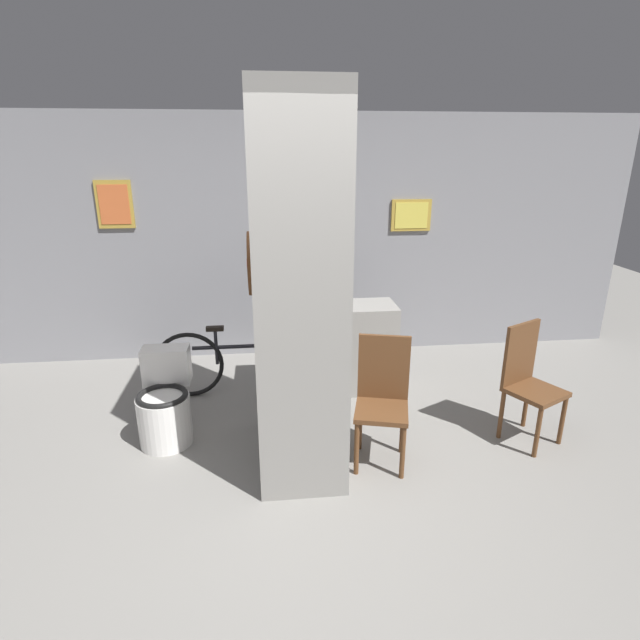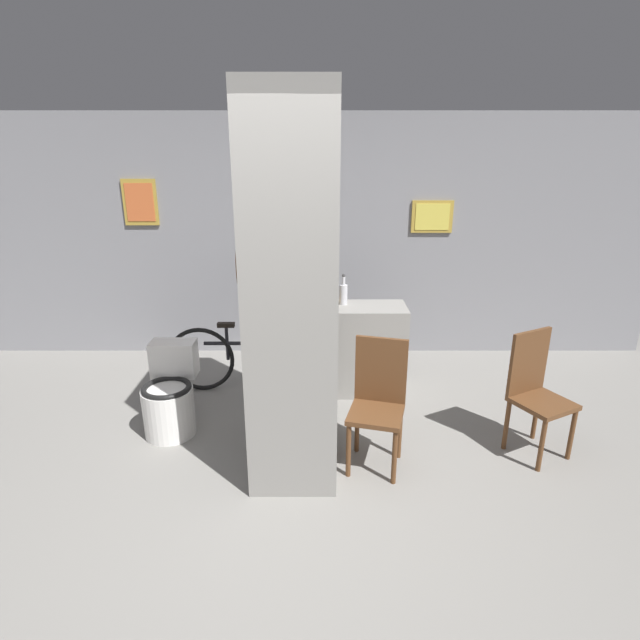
% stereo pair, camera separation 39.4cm
% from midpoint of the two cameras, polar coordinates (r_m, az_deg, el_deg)
% --- Properties ---
extents(ground_plane, '(14.00, 14.00, 0.00)m').
position_cam_midpoint_polar(ground_plane, '(3.57, -7.03, -19.83)').
color(ground_plane, gray).
extents(wall_back, '(8.00, 0.09, 2.60)m').
position_cam_midpoint_polar(wall_back, '(5.50, -7.40, 9.06)').
color(wall_back, gray).
rests_on(wall_back, ground_plane).
extents(pillar_center, '(0.62, 1.05, 2.60)m').
position_cam_midpoint_polar(pillar_center, '(3.44, -5.88, 3.21)').
color(pillar_center, gray).
rests_on(pillar_center, ground_plane).
extents(counter_shelf, '(1.12, 0.44, 0.85)m').
position_cam_midpoint_polar(counter_shelf, '(4.77, -0.56, -3.27)').
color(counter_shelf, gray).
rests_on(counter_shelf, ground_plane).
extents(toilet, '(0.41, 0.57, 0.71)m').
position_cam_midpoint_polar(toilet, '(4.26, -19.88, -9.22)').
color(toilet, white).
rests_on(toilet, ground_plane).
extents(chair_near_pillar, '(0.46, 0.46, 0.95)m').
position_cam_midpoint_polar(chair_near_pillar, '(3.69, 4.09, -8.74)').
color(chair_near_pillar, brown).
rests_on(chair_near_pillar, ground_plane).
extents(chair_by_doorway, '(0.51, 0.51, 0.95)m').
position_cam_midpoint_polar(chair_by_doorway, '(4.20, 20.26, -6.41)').
color(chair_by_doorway, brown).
rests_on(chair_by_doorway, ground_plane).
extents(bicycle, '(1.69, 0.42, 0.69)m').
position_cam_midpoint_polar(bicycle, '(4.80, -10.83, -4.67)').
color(bicycle, black).
rests_on(bicycle, ground_plane).
extents(bottle_tall, '(0.08, 0.08, 0.29)m').
position_cam_midpoint_polar(bottle_tall, '(4.66, -0.93, 3.10)').
color(bottle_tall, silver).
rests_on(bottle_tall, counter_shelf).
extents(bottle_short, '(0.09, 0.09, 0.24)m').
position_cam_midpoint_polar(bottle_short, '(4.66, -2.43, 2.80)').
color(bottle_short, olive).
rests_on(bottle_short, counter_shelf).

